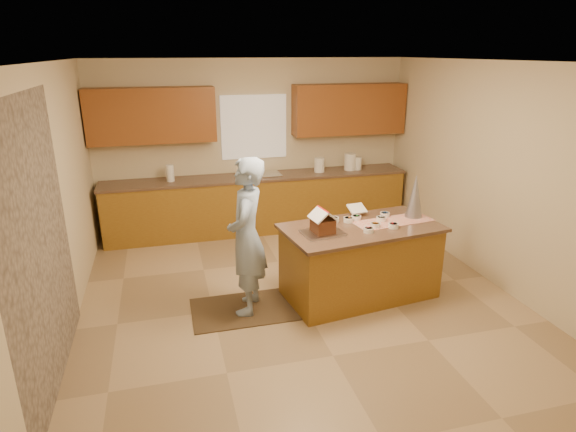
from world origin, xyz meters
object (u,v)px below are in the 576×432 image
Objects in this scene: island_base at (360,263)px; boy at (247,237)px; tinsel_tree at (415,196)px; gingerbread_house at (323,223)px.

island_base is 0.99× the size of boy.
gingerbread_house is (-1.25, -0.27, -0.14)m from tinsel_tree.
island_base is 1.05m from tinsel_tree.
tinsel_tree is 0.30× the size of boy.
island_base is 0.79m from gingerbread_house.
island_base is 1.42m from boy.
island_base is at bearing 109.23° from boy.
boy is 0.84m from gingerbread_house.
gingerbread_house is at bearing -174.81° from island_base.
tinsel_tree reaches higher than gingerbread_house.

